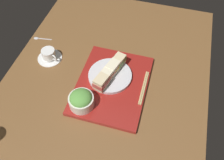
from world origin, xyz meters
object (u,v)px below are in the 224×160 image
Objects in this scene: sandwich_inner_near at (107,75)px; sandwich_nearmost at (101,82)px; salad_bowl at (81,100)px; sandwich_inner_far at (113,67)px; coffee_cup at (49,55)px; sandwich_plate at (110,76)px; chopsticks_pair at (144,87)px; sandwich_farmost at (119,61)px; teaspoon at (39,38)px.

sandwich_nearmost is at bearing 163.50° from sandwich_inner_near.
salad_bowl is (-16.26, 7.07, -0.36)cm from sandwich_inner_near.
sandwich_inner_far is 0.61× the size of coffee_cup.
sandwich_inner_far reaches higher than sandwich_plate.
salad_bowl reaches higher than coffee_cup.
sandwich_inner_near is 0.43× the size of chopsticks_pair.
sandwich_farmost is (15.51, -4.59, -0.57)cm from sandwich_nearmost.
sandwich_plate is 2.00× the size of teaspoon.
sandwich_inner_near reaches higher than sandwich_farmost.
sandwich_plate is 1.88× the size of salad_bowl.
salad_bowl is (-21.43, 8.60, -0.47)cm from sandwich_inner_far.
sandwich_plate is 2.55× the size of sandwich_nearmost.
sandwich_nearmost is 0.43× the size of chopsticks_pair.
sandwich_nearmost is 0.74× the size of salad_bowl.
sandwich_farmost is 37.43cm from coffee_cup.
chopsticks_pair is 1.82× the size of teaspoon.
sandwich_plate is at bearing 163.50° from sandwich_farmost.
sandwich_inner_near is at bearing 163.50° from sandwich_plate.
salad_bowl is 0.58× the size of chopsticks_pair.
coffee_cup is (12.41, 32.53, -4.26)cm from sandwich_nearmost.
sandwich_plate reaches higher than teaspoon.
salad_bowl is at bearing 123.94° from chopsticks_pair.
chopsticks_pair is at bearing -122.65° from sandwich_farmost.
sandwich_plate is 4.37cm from sandwich_inner_near.
chopsticks_pair is (-9.65, -15.06, -3.81)cm from sandwich_farmost.
teaspoon is at bearing 61.38° from sandwich_nearmost.
salad_bowl is 53.71cm from teaspoon.
sandwich_inner_far is at bearing -21.87° from salad_bowl.
sandwich_plate is 2.65× the size of sandwich_farmost.
chopsticks_pair is at bearing -97.15° from coffee_cup.
sandwich_inner_near reaches higher than coffee_cup.
sandwich_inner_far reaches higher than sandwich_farmost.
sandwich_plate is 8.74cm from sandwich_farmost.
sandwich_inner_far is at bearing -93.33° from coffee_cup.
coffee_cup reaches higher than teaspoon.
sandwich_farmost is at bearing -16.50° from sandwich_nearmost.
sandwich_inner_far is (5.17, -1.53, 0.12)cm from sandwich_inner_near.
sandwich_nearmost is at bearing 106.60° from chopsticks_pair.
salad_bowl is at bearing 159.15° from sandwich_farmost.
coffee_cup is at bearing 82.39° from sandwich_plate.
sandwich_plate is 8.97cm from sandwich_nearmost.
sandwich_nearmost reaches higher than sandwich_inner_near.
sandwich_nearmost reaches higher than chopsticks_pair.
salad_bowl is 35.96cm from coffee_cup.
chopsticks_pair is 67.57cm from teaspoon.
sandwich_nearmost is 10.79cm from sandwich_inner_far.
salad_bowl reaches higher than sandwich_plate.
chopsticks_pair is (-1.90, -17.36, -0.49)cm from sandwich_plate.
teaspoon is at bearing 70.40° from sandwich_plate.
coffee_cup is (6.55, 52.18, 0.12)cm from chopsticks_pair.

